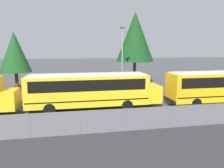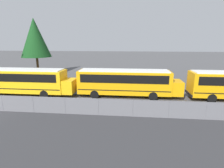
% 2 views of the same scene
% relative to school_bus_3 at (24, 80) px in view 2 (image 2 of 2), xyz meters
% --- Properties ---
extents(school_bus_3, '(12.02, 2.48, 3.21)m').
position_rel_school_bus_3_xyz_m(school_bus_3, '(0.00, 0.00, 0.00)').
color(school_bus_3, yellow).
rests_on(school_bus_3, ground_plane).
extents(school_bus_4, '(12.02, 2.48, 3.21)m').
position_rel_school_bus_3_xyz_m(school_bus_4, '(12.35, 0.53, 0.00)').
color(school_bus_4, orange).
rests_on(school_bus_4, ground_plane).
extents(tree_2, '(5.53, 5.53, 10.65)m').
position_rel_school_bus_3_xyz_m(tree_2, '(-5.17, 12.94, 5.14)').
color(tree_2, '#51381E').
rests_on(tree_2, ground_plane).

